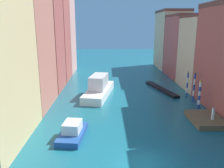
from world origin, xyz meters
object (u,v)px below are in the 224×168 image
(waterfront_dock, at_px, (206,119))
(mooring_pole_0, at_px, (200,94))
(mooring_pole_2, at_px, (187,84))
(vaporetto_white, at_px, (99,88))
(gondola_black, at_px, (161,89))
(mooring_pole_1, at_px, (194,86))
(motorboat_0, at_px, (73,132))
(person_on_dock, at_px, (213,114))

(waterfront_dock, bearing_deg, mooring_pole_0, 79.28)
(waterfront_dock, relative_size, mooring_pole_2, 1.19)
(waterfront_dock, height_order, mooring_pole_0, mooring_pole_0)
(mooring_pole_0, height_order, mooring_pole_2, mooring_pole_2)
(vaporetto_white, distance_m, gondola_black, 11.74)
(mooring_pole_0, bearing_deg, mooring_pole_1, 82.91)
(gondola_black, relative_size, motorboat_0, 1.99)
(person_on_dock, height_order, mooring_pole_1, mooring_pole_1)
(person_on_dock, distance_m, mooring_pole_2, 10.77)
(mooring_pole_1, bearing_deg, mooring_pole_0, -97.09)
(waterfront_dock, distance_m, mooring_pole_1, 8.20)
(mooring_pole_0, xyz_separation_m, motorboat_0, (-16.67, -8.24, -1.54))
(person_on_dock, distance_m, mooring_pole_1, 8.69)
(vaporetto_white, bearing_deg, waterfront_dock, -40.12)
(person_on_dock, xyz_separation_m, vaporetto_white, (-13.93, 12.13, -0.10))
(waterfront_dock, xyz_separation_m, motorboat_0, (-15.79, -3.63, 0.30))
(mooring_pole_2, bearing_deg, gondola_black, 125.20)
(gondola_black, bearing_deg, mooring_pole_2, -54.80)
(person_on_dock, xyz_separation_m, mooring_pole_2, (0.52, 10.72, 0.88))
(mooring_pole_2, bearing_deg, vaporetto_white, 174.44)
(mooring_pole_1, xyz_separation_m, vaporetto_white, (-14.76, 3.55, -1.18))
(person_on_dock, bearing_deg, vaporetto_white, 138.95)
(vaporetto_white, height_order, motorboat_0, vaporetto_white)
(waterfront_dock, height_order, vaporetto_white, vaporetto_white)
(waterfront_dock, bearing_deg, mooring_pole_2, 84.49)
(motorboat_0, bearing_deg, person_on_dock, 10.00)
(mooring_pole_1, bearing_deg, person_on_dock, -95.54)
(waterfront_dock, relative_size, mooring_pole_1, 1.09)
(gondola_black, bearing_deg, waterfront_dock, -81.29)
(vaporetto_white, xyz_separation_m, gondola_black, (11.27, 3.09, -1.04))
(person_on_dock, relative_size, mooring_pole_0, 0.37)
(mooring_pole_0, distance_m, vaporetto_white, 15.89)
(vaporetto_white, bearing_deg, motorboat_0, -98.75)
(person_on_dock, height_order, mooring_pole_0, mooring_pole_0)
(mooring_pole_2, height_order, gondola_black, mooring_pole_2)
(mooring_pole_0, bearing_deg, person_on_dock, -94.61)
(person_on_dock, xyz_separation_m, gondola_black, (-2.65, 15.22, -1.13))
(mooring_pole_2, relative_size, vaporetto_white, 0.38)
(waterfront_dock, xyz_separation_m, vaporetto_white, (-13.49, 11.36, 0.95))
(mooring_pole_2, bearing_deg, person_on_dock, -92.78)
(mooring_pole_2, relative_size, motorboat_0, 0.82)
(mooring_pole_0, relative_size, vaporetto_white, 0.36)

